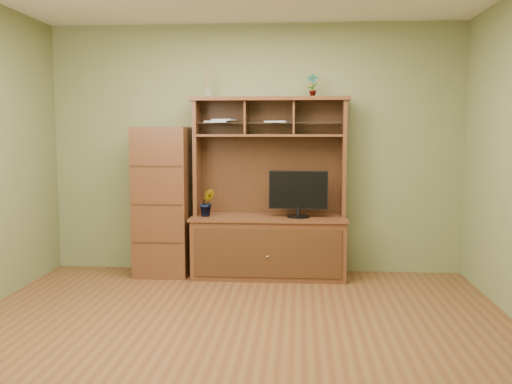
# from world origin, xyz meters

# --- Properties ---
(room) EXTENTS (4.54, 4.04, 2.74)m
(room) POSITION_xyz_m (0.00, 0.00, 1.35)
(room) COLOR brown
(room) RESTS_ON ground
(media_hutch) EXTENTS (1.66, 0.61, 1.90)m
(media_hutch) POSITION_xyz_m (0.17, 1.73, 0.52)
(media_hutch) COLOR #472214
(media_hutch) RESTS_ON room
(monitor) EXTENTS (0.62, 0.24, 0.49)m
(monitor) POSITION_xyz_m (0.48, 1.65, 0.91)
(monitor) COLOR black
(monitor) RESTS_ON media_hutch
(orchid_plant) EXTENTS (0.19, 0.16, 0.29)m
(orchid_plant) POSITION_xyz_m (-0.48, 1.65, 0.80)
(orchid_plant) COLOR #385D20
(orchid_plant) RESTS_ON media_hutch
(top_plant) EXTENTS (0.14, 0.10, 0.24)m
(top_plant) POSITION_xyz_m (0.62, 1.80, 2.02)
(top_plant) COLOR #3F6824
(top_plant) RESTS_ON media_hutch
(reed_diffuser) EXTENTS (0.06, 0.06, 0.31)m
(reed_diffuser) POSITION_xyz_m (-0.49, 1.80, 2.02)
(reed_diffuser) COLOR silver
(reed_diffuser) RESTS_ON media_hutch
(magazines) EXTENTS (0.90, 0.23, 0.04)m
(magazines) POSITION_xyz_m (-0.16, 1.81, 1.65)
(magazines) COLOR #AEAEB3
(magazines) RESTS_ON media_hutch
(side_cabinet) EXTENTS (0.57, 0.52, 1.59)m
(side_cabinet) POSITION_xyz_m (-0.97, 1.72, 0.79)
(side_cabinet) COLOR #472214
(side_cabinet) RESTS_ON room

